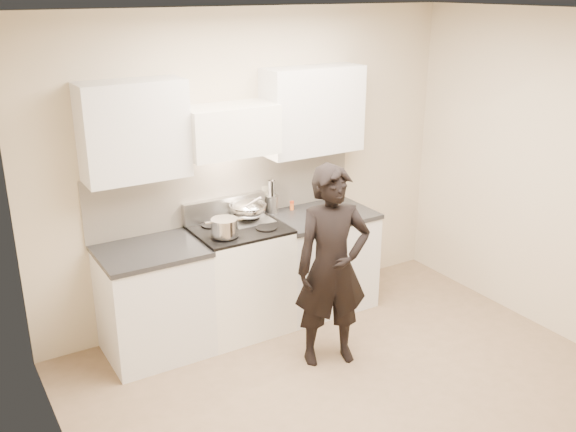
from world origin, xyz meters
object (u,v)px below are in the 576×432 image
Objects in this scene: stove at (240,278)px; person at (332,267)px; wok at (248,209)px; utensil_crock at (272,203)px; counter_right at (320,259)px.

stove is 0.59× the size of person.
person reaches higher than stove.
person is at bearing -75.74° from wok.
wok is (0.15, 0.11, 0.57)m from stove.
wok is 0.34m from utensil_crock.
stove is at bearing -180.00° from counter_right.
utensil_crock is (-0.37, 0.24, 0.55)m from counter_right.
wok is at bearing -156.97° from utensil_crock.
counter_right is at bearing -9.40° from wok.
utensil_crock is at bearing 28.23° from stove.
person is (0.38, -0.82, 0.34)m from stove.
stove is 3.22× the size of utensil_crock.
counter_right is at bearing 78.92° from person.
wok is 1.00m from person.
person reaches higher than counter_right.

